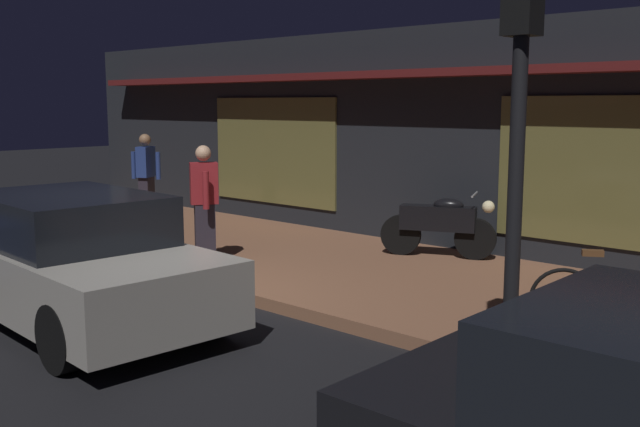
{
  "coord_description": "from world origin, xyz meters",
  "views": [
    {
      "loc": [
        6.9,
        -4.67,
        2.4
      ],
      "look_at": [
        0.4,
        2.4,
        0.95
      ],
      "focal_mm": 41.11,
      "sensor_mm": 36.0,
      "label": 1
    }
  ],
  "objects": [
    {
      "name": "storefront_building",
      "position": [
        0.0,
        6.39,
        1.8
      ],
      "size": [
        18.0,
        3.3,
        3.6
      ],
      "color": "black",
      "rests_on": "ground_plane"
    },
    {
      "name": "motorcycle",
      "position": [
        1.02,
        4.33,
        0.65
      ],
      "size": [
        1.6,
        0.87,
        0.97
      ],
      "color": "black",
      "rests_on": "sidewalk_slab"
    },
    {
      "name": "traffic_light_pole",
      "position": [
        4.2,
        0.49,
        2.48
      ],
      "size": [
        0.24,
        0.33,
        3.6
      ],
      "color": "black",
      "rests_on": "ground_plane"
    },
    {
      "name": "person_photographer",
      "position": [
        -5.0,
        3.35,
        1.03
      ],
      "size": [
        0.58,
        0.44,
        1.67
      ],
      "color": "#28232D",
      "rests_on": "sidewalk_slab"
    },
    {
      "name": "parked_car_far",
      "position": [
        -0.43,
        -0.72,
        0.7
      ],
      "size": [
        4.2,
        2.02,
        1.42
      ],
      "color": "black",
      "rests_on": "ground_plane"
    },
    {
      "name": "sidewalk_slab",
      "position": [
        0.0,
        3.0,
        0.07
      ],
      "size": [
        18.0,
        4.0,
        0.15
      ],
      "primitive_type": "cube",
      "color": "brown",
      "rests_on": "ground_plane"
    },
    {
      "name": "bicycle_parked",
      "position": [
        4.36,
        2.34,
        0.51
      ],
      "size": [
        1.46,
        0.87,
        0.91
      ],
      "color": "black",
      "rests_on": "sidewalk_slab"
    },
    {
      "name": "person_bystander",
      "position": [
        -1.2,
        1.73,
        1.03
      ],
      "size": [
        0.56,
        0.44,
        1.67
      ],
      "color": "#28232D",
      "rests_on": "sidewalk_slab"
    },
    {
      "name": "ground_plane",
      "position": [
        0.0,
        0.0,
        0.0
      ],
      "size": [
        60.0,
        60.0,
        0.0
      ],
      "primitive_type": "plane",
      "color": "black"
    }
  ]
}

